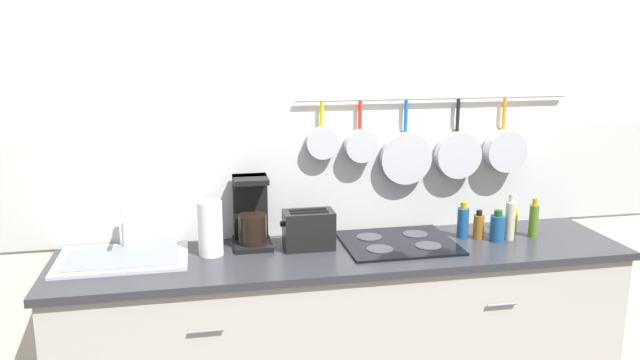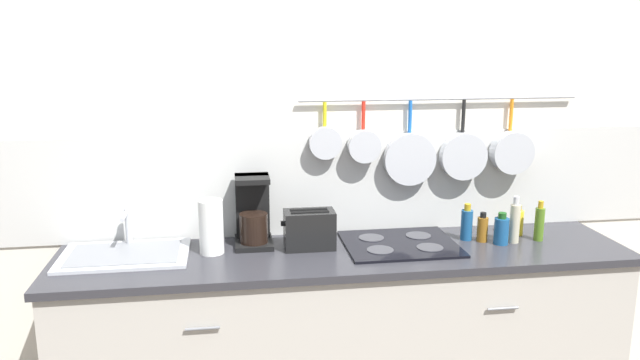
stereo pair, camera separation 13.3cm
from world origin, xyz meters
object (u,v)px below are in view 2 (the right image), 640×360
at_px(bottle_vinegar, 539,223).
at_px(bottle_dish_soap, 501,230).
at_px(toaster, 309,230).
at_px(bottle_olive_oil, 467,224).
at_px(coffee_maker, 253,215).
at_px(bottle_hot_sauce, 482,229).
at_px(bottle_cooking_wine, 517,222).
at_px(paper_towel_roll, 211,227).
at_px(bottle_sesame_oil, 515,222).

bearing_deg(bottle_vinegar, bottle_dish_soap, -172.80).
bearing_deg(toaster, bottle_olive_oil, 0.73).
xyz_separation_m(coffee_maker, bottle_olive_oil, (1.02, -0.10, -0.06)).
height_order(coffee_maker, bottle_hot_sauce, coffee_maker).
bearing_deg(bottle_olive_oil, bottle_hot_sauce, -28.31).
bearing_deg(bottle_dish_soap, bottle_cooking_wine, 41.79).
bearing_deg(paper_towel_roll, toaster, -0.01).
bearing_deg(bottle_vinegar, bottle_cooking_wine, 123.85).
xyz_separation_m(bottle_sesame_oil, bottle_vinegar, (0.13, 0.01, -0.01)).
height_order(toaster, bottle_hot_sauce, toaster).
bearing_deg(bottle_dish_soap, bottle_vinegar, 7.20).
bearing_deg(coffee_maker, paper_towel_roll, -150.43).
bearing_deg(bottle_vinegar, bottle_olive_oil, 169.85).
bearing_deg(bottle_vinegar, bottle_hot_sauce, 174.69).
height_order(bottle_cooking_wine, bottle_vinegar, bottle_vinegar).
relative_size(bottle_dish_soap, bottle_vinegar, 0.78).
xyz_separation_m(bottle_olive_oil, bottle_cooking_wine, (0.28, 0.04, -0.01)).
relative_size(bottle_dish_soap, bottle_cooking_wine, 1.02).
bearing_deg(bottle_hot_sauce, bottle_dish_soap, -35.23).
height_order(paper_towel_roll, toaster, paper_towel_roll).
distance_m(coffee_maker, bottle_dish_soap, 1.18).
distance_m(coffee_maker, bottle_cooking_wine, 1.30).
bearing_deg(paper_towel_roll, bottle_sesame_oil, -2.55).
bearing_deg(bottle_cooking_wine, toaster, -177.47).
distance_m(bottle_dish_soap, bottle_cooking_wine, 0.18).
height_order(paper_towel_roll, bottle_hot_sauce, paper_towel_roll).
xyz_separation_m(bottle_dish_soap, bottle_vinegar, (0.20, 0.03, 0.02)).
height_order(bottle_olive_oil, bottle_vinegar, bottle_vinegar).
height_order(bottle_hot_sauce, bottle_sesame_oil, bottle_sesame_oil).
bearing_deg(bottle_olive_oil, coffee_maker, 174.41).
relative_size(paper_towel_roll, bottle_olive_oil, 1.38).
bearing_deg(bottle_dish_soap, paper_towel_roll, 176.74).
relative_size(bottle_olive_oil, bottle_vinegar, 0.91).
height_order(bottle_dish_soap, bottle_sesame_oil, bottle_sesame_oil).
bearing_deg(bottle_cooking_wine, bottle_vinegar, -56.15).
relative_size(bottle_hot_sauce, bottle_sesame_oil, 0.63).
bearing_deg(bottle_hot_sauce, toaster, 178.23).
height_order(toaster, bottle_cooking_wine, toaster).
relative_size(toaster, bottle_sesame_oil, 1.10).
xyz_separation_m(toaster, bottle_cooking_wine, (1.04, 0.05, -0.02)).
xyz_separation_m(bottle_olive_oil, bottle_sesame_oil, (0.21, -0.07, 0.02)).
bearing_deg(bottle_sesame_oil, bottle_dish_soap, -169.02).
bearing_deg(bottle_hot_sauce, bottle_olive_oil, 151.69).
distance_m(toaster, bottle_cooking_wine, 1.04).
distance_m(coffee_maker, bottle_hot_sauce, 1.10).
xyz_separation_m(paper_towel_roll, bottle_vinegar, (1.56, -0.05, -0.04)).
bearing_deg(bottle_olive_oil, toaster, -179.27).
distance_m(paper_towel_roll, bottle_hot_sauce, 1.28).
xyz_separation_m(toaster, bottle_olive_oil, (0.77, 0.01, -0.01)).
bearing_deg(coffee_maker, bottle_hot_sauce, -7.10).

